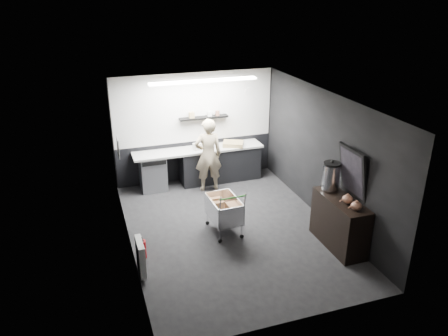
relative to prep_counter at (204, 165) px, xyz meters
name	(u,v)px	position (x,y,z in m)	size (l,w,h in m)	color
floor	(231,230)	(-0.14, -2.42, -0.46)	(5.50, 5.50, 0.00)	black
ceiling	(232,99)	(-0.14, -2.42, 2.24)	(5.50, 5.50, 0.00)	silver
wall_back	(195,127)	(-0.14, 0.33, 0.89)	(5.50, 5.50, 0.00)	black
wall_front	(298,243)	(-0.14, -5.17, 0.89)	(5.50, 5.50, 0.00)	black
wall_left	(126,182)	(-2.14, -2.42, 0.89)	(5.50, 5.50, 0.00)	black
wall_right	(324,157)	(1.86, -2.42, 0.89)	(5.50, 5.50, 0.00)	black
kitchen_wall_panel	(194,108)	(-0.14, 0.31, 1.39)	(3.95, 0.02, 1.70)	silver
dado_panel	(196,160)	(-0.14, 0.31, 0.04)	(3.95, 0.02, 1.00)	black
floating_shelf	(204,117)	(0.06, 0.20, 1.16)	(1.20, 0.22, 0.04)	black
wall_clock	(249,91)	(1.26, 0.30, 1.69)	(0.20, 0.20, 0.03)	silver
poster	(118,148)	(-2.12, -1.12, 1.09)	(0.02, 0.30, 0.40)	white
poster_red_band	(118,145)	(-2.11, -1.12, 1.16)	(0.01, 0.22, 0.10)	red
radiator	(141,257)	(-2.08, -3.32, -0.11)	(0.10, 0.50, 0.60)	silver
ceiling_strip	(204,81)	(-0.14, -0.57, 2.21)	(2.40, 0.20, 0.04)	white
prep_counter	(204,165)	(0.00, 0.00, 0.00)	(3.20, 0.61, 0.90)	black
person	(208,155)	(-0.03, -0.45, 0.43)	(0.65, 0.43, 1.78)	beige
shopping_cart	(224,211)	(-0.29, -2.42, 0.01)	(0.57, 0.92, 0.99)	silver
sideboard	(340,216)	(1.61, -3.56, 0.16)	(0.56, 1.30, 1.94)	black
fire_extinguisher	(143,249)	(-1.99, -2.87, -0.24)	(0.13, 0.13, 0.44)	red
cardboard_box	(233,144)	(0.74, -0.05, 0.49)	(0.49, 0.38, 0.10)	#998252
pink_tub	(208,144)	(0.12, 0.00, 0.55)	(0.22, 0.22, 0.22)	silver
white_container	(197,147)	(-0.18, -0.05, 0.52)	(0.18, 0.14, 0.16)	silver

